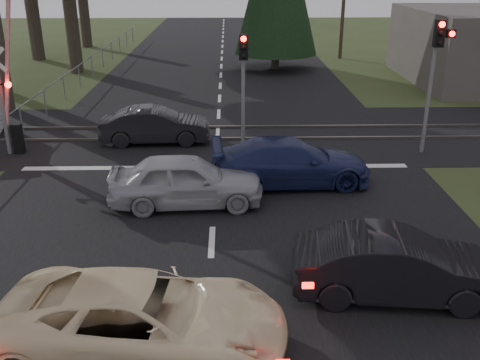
{
  "coord_description": "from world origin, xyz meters",
  "views": [
    {
      "loc": [
        0.44,
        -8.73,
        6.48
      ],
      "look_at": [
        0.72,
        3.89,
        1.3
      ],
      "focal_mm": 40.0,
      "sensor_mm": 36.0,
      "label": 1
    }
  ],
  "objects_px": {
    "traffic_signal_right": "(436,61)",
    "dark_hatchback": "(397,266)",
    "cream_coupe": "(143,319)",
    "silver_car": "(186,181)",
    "traffic_signal_center": "(243,71)",
    "dark_car_far": "(156,126)",
    "crossing_signal": "(7,98)",
    "blue_sedan": "(291,162)"
  },
  "relations": [
    {
      "from": "traffic_signal_right",
      "to": "dark_hatchback",
      "type": "xyz_separation_m",
      "value": [
        -3.68,
        -8.84,
        -2.61
      ]
    },
    {
      "from": "cream_coupe",
      "to": "silver_car",
      "type": "bearing_deg",
      "value": 2.68
    },
    {
      "from": "traffic_signal_center",
      "to": "silver_car",
      "type": "height_order",
      "value": "traffic_signal_center"
    },
    {
      "from": "traffic_signal_right",
      "to": "silver_car",
      "type": "xyz_separation_m",
      "value": [
        -8.31,
        -4.23,
        -2.58
      ]
    },
    {
      "from": "cream_coupe",
      "to": "dark_hatchback",
      "type": "height_order",
      "value": "cream_coupe"
    },
    {
      "from": "traffic_signal_right",
      "to": "dark_hatchback",
      "type": "height_order",
      "value": "traffic_signal_right"
    },
    {
      "from": "traffic_signal_right",
      "to": "dark_car_far",
      "type": "height_order",
      "value": "traffic_signal_right"
    },
    {
      "from": "silver_car",
      "to": "dark_hatchback",
      "type": "bearing_deg",
      "value": -137.82
    },
    {
      "from": "traffic_signal_center",
      "to": "dark_hatchback",
      "type": "relative_size",
      "value": 0.97
    },
    {
      "from": "traffic_signal_right",
      "to": "cream_coupe",
      "type": "xyz_separation_m",
      "value": [
        -8.63,
        -10.47,
        -2.61
      ]
    },
    {
      "from": "traffic_signal_right",
      "to": "crossing_signal",
      "type": "bearing_deg",
      "value": 178.79
    },
    {
      "from": "cream_coupe",
      "to": "traffic_signal_center",
      "type": "bearing_deg",
      "value": -4.53
    },
    {
      "from": "traffic_signal_center",
      "to": "silver_car",
      "type": "xyz_separation_m",
      "value": [
        -1.77,
        -5.43,
        -2.07
      ]
    },
    {
      "from": "crossing_signal",
      "to": "silver_car",
      "type": "distance_m",
      "value": 8.04
    },
    {
      "from": "traffic_signal_right",
      "to": "blue_sedan",
      "type": "xyz_separation_m",
      "value": [
        -5.18,
        -2.74,
        -2.6
      ]
    },
    {
      "from": "blue_sedan",
      "to": "traffic_signal_right",
      "type": "bearing_deg",
      "value": -65.38
    },
    {
      "from": "traffic_signal_right",
      "to": "dark_hatchback",
      "type": "relative_size",
      "value": 1.11
    },
    {
      "from": "traffic_signal_center",
      "to": "dark_car_far",
      "type": "xyz_separation_m",
      "value": [
        -3.34,
        0.26,
        -2.13
      ]
    },
    {
      "from": "silver_car",
      "to": "traffic_signal_right",
      "type": "bearing_deg",
      "value": -65.96
    },
    {
      "from": "crossing_signal",
      "to": "silver_car",
      "type": "relative_size",
      "value": 1.61
    },
    {
      "from": "dark_car_far",
      "to": "blue_sedan",
      "type": "bearing_deg",
      "value": -134.06
    },
    {
      "from": "traffic_signal_right",
      "to": "dark_car_far",
      "type": "distance_m",
      "value": 10.34
    },
    {
      "from": "dark_hatchback",
      "to": "dark_car_far",
      "type": "bearing_deg",
      "value": 36.92
    },
    {
      "from": "crossing_signal",
      "to": "traffic_signal_right",
      "type": "relative_size",
      "value": 1.48
    },
    {
      "from": "crossing_signal",
      "to": "dark_car_far",
      "type": "relative_size",
      "value": 1.7
    },
    {
      "from": "traffic_signal_center",
      "to": "cream_coupe",
      "type": "height_order",
      "value": "traffic_signal_center"
    },
    {
      "from": "traffic_signal_right",
      "to": "traffic_signal_center",
      "type": "relative_size",
      "value": 1.15
    },
    {
      "from": "silver_car",
      "to": "traffic_signal_center",
      "type": "bearing_deg",
      "value": -20.93
    },
    {
      "from": "dark_hatchback",
      "to": "blue_sedan",
      "type": "bearing_deg",
      "value": 19.67
    },
    {
      "from": "cream_coupe",
      "to": "silver_car",
      "type": "xyz_separation_m",
      "value": [
        0.32,
        6.25,
        0.03
      ]
    },
    {
      "from": "crossing_signal",
      "to": "blue_sedan",
      "type": "xyz_separation_m",
      "value": [
        9.64,
        -3.05,
        -1.34
      ]
    },
    {
      "from": "blue_sedan",
      "to": "dark_hatchback",
      "type": "bearing_deg",
      "value": -169.45
    },
    {
      "from": "crossing_signal",
      "to": "traffic_signal_center",
      "type": "height_order",
      "value": "crossing_signal"
    },
    {
      "from": "dark_hatchback",
      "to": "silver_car",
      "type": "relative_size",
      "value": 0.98
    },
    {
      "from": "crossing_signal",
      "to": "silver_car",
      "type": "bearing_deg",
      "value": -34.89
    },
    {
      "from": "crossing_signal",
      "to": "traffic_signal_center",
      "type": "bearing_deg",
      "value": 6.15
    },
    {
      "from": "traffic_signal_right",
      "to": "dark_hatchback",
      "type": "distance_m",
      "value": 9.93
    },
    {
      "from": "silver_car",
      "to": "blue_sedan",
      "type": "bearing_deg",
      "value": -67.52
    },
    {
      "from": "traffic_signal_right",
      "to": "blue_sedan",
      "type": "bearing_deg",
      "value": -152.12
    },
    {
      "from": "traffic_signal_center",
      "to": "blue_sedan",
      "type": "xyz_separation_m",
      "value": [
        1.37,
        -3.94,
        -2.09
      ]
    },
    {
      "from": "traffic_signal_center",
      "to": "cream_coupe",
      "type": "distance_m",
      "value": 12.05
    },
    {
      "from": "crossing_signal",
      "to": "dark_car_far",
      "type": "height_order",
      "value": "crossing_signal"
    }
  ]
}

